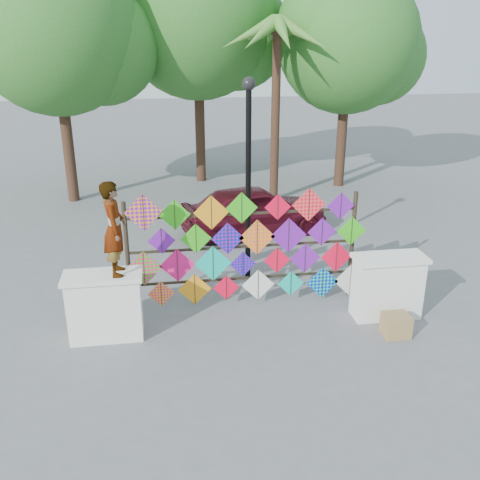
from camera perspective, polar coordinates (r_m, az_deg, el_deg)
The scene contains 13 objects.
ground at distance 10.61m, azimuth 1.02°, elevation -8.59°, with size 80.00×80.00×0.00m, color slate.
parapet_left at distance 10.06m, azimuth -14.20°, elevation -6.83°, with size 1.40×0.65×1.28m.
parapet_right at distance 10.88m, azimuth 15.43°, elevation -4.75°, with size 1.40×0.65×1.28m.
kite_rack at distance 10.73m, azimuth 0.79°, elevation -0.96°, with size 4.98×0.24×2.46m.
tree_west at distance 18.33m, azimuth -18.82°, elevation 20.43°, with size 5.85×5.20×8.01m.
tree_mid at distance 20.19m, azimuth -4.28°, elevation 22.48°, with size 6.30×5.60×8.61m.
tree_east at distance 19.78m, azimuth 11.68°, elevation 19.88°, with size 5.40×4.80×7.42m.
palm_tree at distance 17.50m, azimuth 3.98°, elevation 20.03°, with size 3.62×3.62×5.83m.
vendor_woman at distance 9.45m, azimuth -13.26°, elevation 1.18°, with size 0.61×0.40×1.69m, color #99999E.
sedan at distance 14.90m, azimuth 1.53°, elevation 3.24°, with size 1.64×4.07×1.39m, color #4F0D1A.
lamppost at distance 11.53m, azimuth 0.90°, elevation 8.25°, with size 0.28×0.28×4.46m.
cardboard_box_near at distance 10.44m, azimuth 16.31°, elevation -8.71°, with size 0.47×0.42×0.42m, color #9D854C.
cardboard_box_far at distance 10.55m, azimuth 16.24°, elevation -8.78°, with size 0.35×0.32×0.29m, color #9D854C.
Camera 1 is at (-1.59, -9.08, 5.24)m, focal length 40.00 mm.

